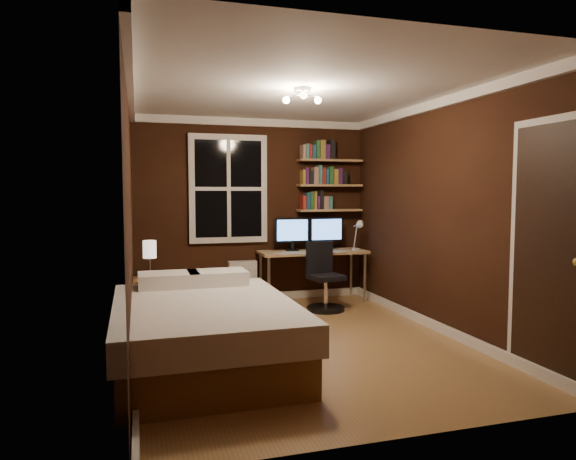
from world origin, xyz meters
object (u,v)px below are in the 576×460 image
object	(u,v)px
desk_lamp	(358,235)
radiator	(243,282)
monitor_left	(292,234)
desk	(313,255)
bedside_lamp	(150,259)
office_chair	(324,285)
bed	(204,331)
monitor_right	(326,233)
nightstand	(151,301)

from	to	relation	value
desk_lamp	radiator	bearing A→B (deg)	167.90
monitor_left	desk_lamp	distance (m)	0.91
desk	bedside_lamp	bearing A→B (deg)	-164.77
monitor_left	office_chair	size ratio (longest dim) A/B	0.56
bed	desk_lamp	xyz separation A→B (m)	(2.38, 2.07, 0.62)
desk	monitor_right	size ratio (longest dim) A/B	3.03
nightstand	bedside_lamp	distance (m)	0.48
bed	office_chair	bearing A→B (deg)	43.27
bedside_lamp	radiator	size ratio (longest dim) A/B	0.76
bedside_lamp	desk	size ratio (longest dim) A/B	0.29
bed	monitor_left	xyz separation A→B (m)	(1.49, 2.28, 0.63)
nightstand	office_chair	xyz separation A→B (m)	(2.15, 0.05, 0.06)
nightstand	desk	distance (m)	2.29
radiator	desk_lamp	world-z (taller)	desk_lamp
monitor_left	desk_lamp	world-z (taller)	monitor_left
radiator	desk	world-z (taller)	desk
nightstand	desk	bearing A→B (deg)	10.82
desk	monitor_left	distance (m)	0.40
bedside_lamp	nightstand	bearing A→B (deg)	0.00
radiator	monitor_right	world-z (taller)	monitor_right
monitor_left	desk	bearing A→B (deg)	-15.19
monitor_left	monitor_right	xyz separation A→B (m)	(0.50, 0.00, 0.00)
bed	monitor_right	bearing A→B (deg)	48.30
desk	office_chair	size ratio (longest dim) A/B	1.70
desk_lamp	bedside_lamp	bearing A→B (deg)	-170.82
monitor_left	office_chair	world-z (taller)	monitor_left
monitor_right	office_chair	xyz separation A→B (m)	(-0.25, -0.61, -0.61)
radiator	monitor_right	bearing A→B (deg)	-5.69
bed	desk	world-z (taller)	bed
radiator	monitor_left	size ratio (longest dim) A/B	1.17
bed	radiator	bearing A→B (deg)	70.51
nightstand	desk_lamp	bearing A→B (deg)	4.77
bed	office_chair	world-z (taller)	office_chair
bedside_lamp	radiator	world-z (taller)	bedside_lamp
nightstand	radiator	world-z (taller)	radiator
monitor_left	office_chair	distance (m)	0.90
bed	monitor_right	distance (m)	3.09
bedside_lamp	monitor_left	size ratio (longest dim) A/B	0.89
nightstand	monitor_left	bearing A→B (deg)	14.88
radiator	monitor_right	size ratio (longest dim) A/B	1.17
radiator	monitor_right	distance (m)	1.34
bedside_lamp	bed	bearing A→B (deg)	-75.73
office_chair	desk_lamp	bearing A→B (deg)	22.96
nightstand	desk_lamp	distance (m)	2.90
radiator	monitor_left	bearing A→B (deg)	-9.87
desk	desk_lamp	xyz separation A→B (m)	(0.61, -0.14, 0.28)
bedside_lamp	desk_lamp	size ratio (longest dim) A/B	0.99
monitor_left	desk_lamp	bearing A→B (deg)	-13.77
nightstand	desk	size ratio (longest dim) A/B	0.35
bed	office_chair	xyz separation A→B (m)	(1.74, 1.67, 0.01)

